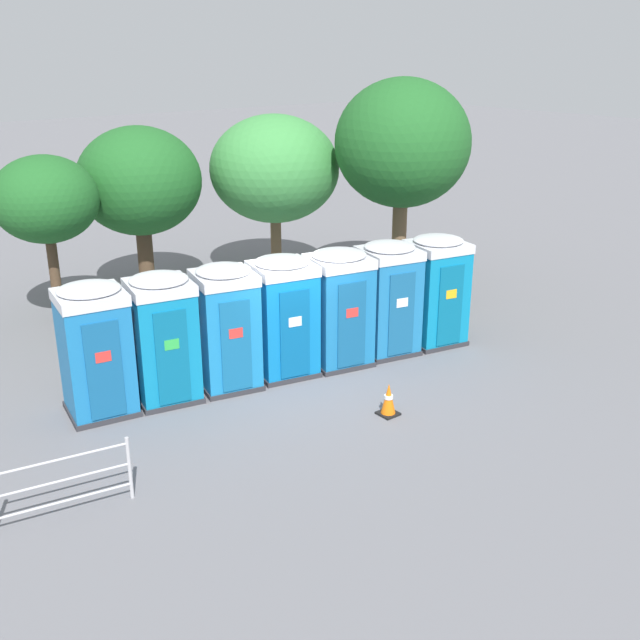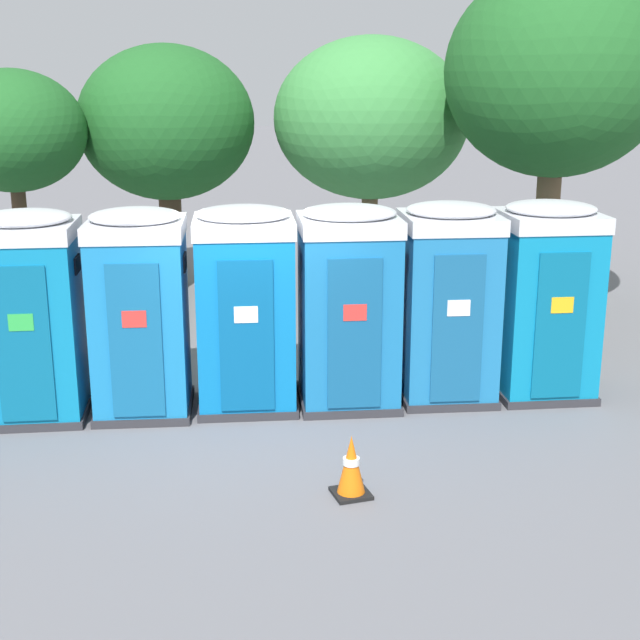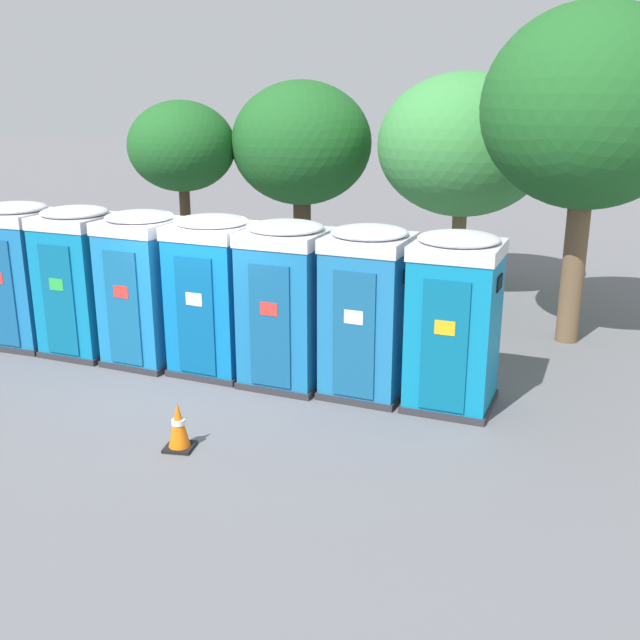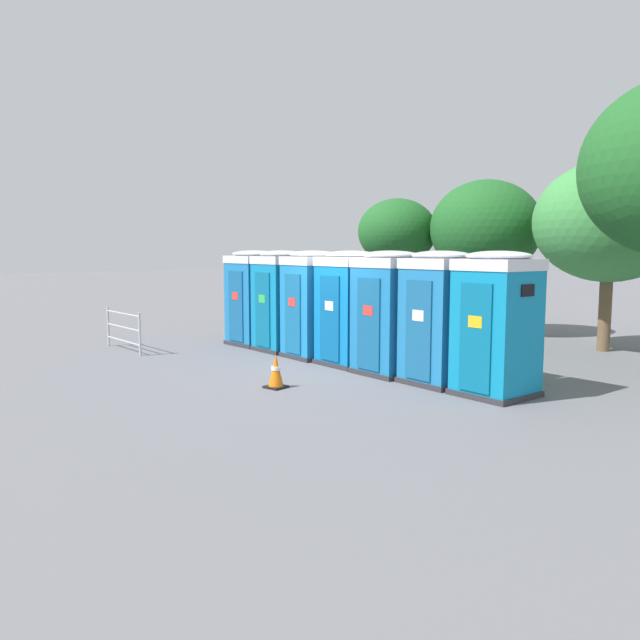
{
  "view_description": "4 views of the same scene",
  "coord_description": "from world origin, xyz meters",
  "px_view_note": "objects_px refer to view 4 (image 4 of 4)",
  "views": [
    {
      "loc": [
        -8.48,
        -11.66,
        6.58
      ],
      "look_at": [
        0.85,
        -0.01,
        1.06
      ],
      "focal_mm": 42.0,
      "sensor_mm": 36.0,
      "label": 1
    },
    {
      "loc": [
        -2.39,
        -10.22,
        4.08
      ],
      "look_at": [
        0.94,
        -0.03,
        1.1
      ],
      "focal_mm": 50.0,
      "sensor_mm": 36.0,
      "label": 2
    },
    {
      "loc": [
        3.73,
        -10.79,
        4.4
      ],
      "look_at": [
        1.82,
        -0.21,
        1.07
      ],
      "focal_mm": 42.0,
      "sensor_mm": 36.0,
      "label": 3
    },
    {
      "loc": [
        8.34,
        -10.8,
        2.56
      ],
      "look_at": [
        -0.96,
        0.36,
        0.91
      ],
      "focal_mm": 35.0,
      "sensor_mm": 36.0,
      "label": 4
    }
  ],
  "objects_px": {
    "portapotty_0": "(254,297)",
    "portapotty_6": "(497,323)",
    "street_tree_3": "(397,232)",
    "portapotty_5": "(440,317)",
    "street_tree_0": "(610,222)",
    "portapotty_1": "(282,300)",
    "portapotty_4": "(389,312)",
    "portapotty_2": "(313,304)",
    "traffic_cone": "(276,371)",
    "event_barrier": "(123,328)",
    "street_tree_1": "(485,229)",
    "portapotty_3": "(350,307)"
  },
  "relations": [
    {
      "from": "portapotty_0",
      "to": "portapotty_6",
      "type": "bearing_deg",
      "value": -11.01
    },
    {
      "from": "street_tree_3",
      "to": "portapotty_5",
      "type": "bearing_deg",
      "value": -51.39
    },
    {
      "from": "street_tree_0",
      "to": "portapotty_1",
      "type": "bearing_deg",
      "value": -140.9
    },
    {
      "from": "portapotty_1",
      "to": "portapotty_5",
      "type": "bearing_deg",
      "value": -10.82
    },
    {
      "from": "portapotty_0",
      "to": "street_tree_0",
      "type": "distance_m",
      "value": 9.25
    },
    {
      "from": "portapotty_4",
      "to": "street_tree_3",
      "type": "relative_size",
      "value": 0.61
    },
    {
      "from": "portapotty_0",
      "to": "portapotty_2",
      "type": "bearing_deg",
      "value": -11.28
    },
    {
      "from": "portapotty_2",
      "to": "portapotty_1",
      "type": "bearing_deg",
      "value": 168.33
    },
    {
      "from": "portapotty_4",
      "to": "street_tree_3",
      "type": "bearing_deg",
      "value": 121.77
    },
    {
      "from": "street_tree_0",
      "to": "street_tree_3",
      "type": "xyz_separation_m",
      "value": [
        -6.43,
        0.31,
        -0.14
      ]
    },
    {
      "from": "portapotty_4",
      "to": "portapotty_6",
      "type": "relative_size",
      "value": 1.0
    },
    {
      "from": "traffic_cone",
      "to": "event_barrier",
      "type": "relative_size",
      "value": 0.32
    },
    {
      "from": "portapotty_1",
      "to": "portapotty_6",
      "type": "relative_size",
      "value": 1.0
    },
    {
      "from": "portapotty_5",
      "to": "portapotty_6",
      "type": "xyz_separation_m",
      "value": [
        1.25,
        -0.26,
        -0.0
      ]
    },
    {
      "from": "portapotty_5",
      "to": "traffic_cone",
      "type": "relative_size",
      "value": 3.97
    },
    {
      "from": "portapotty_1",
      "to": "street_tree_0",
      "type": "height_order",
      "value": "street_tree_0"
    },
    {
      "from": "portapotty_1",
      "to": "portapotty_5",
      "type": "relative_size",
      "value": 1.0
    },
    {
      "from": "portapotty_2",
      "to": "portapotty_6",
      "type": "height_order",
      "value": "same"
    },
    {
      "from": "portapotty_4",
      "to": "street_tree_1",
      "type": "height_order",
      "value": "street_tree_1"
    },
    {
      "from": "portapotty_6",
      "to": "street_tree_0",
      "type": "distance_m",
      "value": 6.67
    },
    {
      "from": "event_barrier",
      "to": "portapotty_1",
      "type": "bearing_deg",
      "value": 40.46
    },
    {
      "from": "portapotty_2",
      "to": "portapotty_0",
      "type": "bearing_deg",
      "value": 168.72
    },
    {
      "from": "portapotty_4",
      "to": "portapotty_5",
      "type": "distance_m",
      "value": 1.28
    },
    {
      "from": "portapotty_4",
      "to": "street_tree_1",
      "type": "relative_size",
      "value": 0.55
    },
    {
      "from": "portapotty_6",
      "to": "traffic_cone",
      "type": "bearing_deg",
      "value": -149.06
    },
    {
      "from": "street_tree_1",
      "to": "event_barrier",
      "type": "xyz_separation_m",
      "value": [
        -5.69,
        -8.69,
        -2.6
      ]
    },
    {
      "from": "portapotty_1",
      "to": "event_barrier",
      "type": "relative_size",
      "value": 1.25
    },
    {
      "from": "portapotty_1",
      "to": "portapotty_4",
      "type": "distance_m",
      "value": 3.85
    },
    {
      "from": "event_barrier",
      "to": "portapotty_5",
      "type": "bearing_deg",
      "value": 11.53
    },
    {
      "from": "portapotty_0",
      "to": "street_tree_3",
      "type": "relative_size",
      "value": 0.61
    },
    {
      "from": "portapotty_1",
      "to": "street_tree_1",
      "type": "relative_size",
      "value": 0.55
    },
    {
      "from": "portapotty_2",
      "to": "event_barrier",
      "type": "distance_m",
      "value": 4.97
    },
    {
      "from": "portapotty_0",
      "to": "street_tree_3",
      "type": "height_order",
      "value": "street_tree_3"
    },
    {
      "from": "portapotty_2",
      "to": "portapotty_5",
      "type": "height_order",
      "value": "same"
    },
    {
      "from": "portapotty_1",
      "to": "portapotty_6",
      "type": "xyz_separation_m",
      "value": [
        6.29,
        -1.23,
        -0.0
      ]
    },
    {
      "from": "portapotty_3",
      "to": "street_tree_1",
      "type": "relative_size",
      "value": 0.55
    },
    {
      "from": "street_tree_3",
      "to": "event_barrier",
      "type": "xyz_separation_m",
      "value": [
        -2.97,
        -8.08,
        -2.54
      ]
    },
    {
      "from": "portapotty_5",
      "to": "street_tree_0",
      "type": "distance_m",
      "value": 6.55
    },
    {
      "from": "street_tree_1",
      "to": "traffic_cone",
      "type": "height_order",
      "value": "street_tree_1"
    },
    {
      "from": "portapotty_1",
      "to": "portapotty_4",
      "type": "relative_size",
      "value": 1.0
    },
    {
      "from": "street_tree_0",
      "to": "event_barrier",
      "type": "height_order",
      "value": "street_tree_0"
    },
    {
      "from": "street_tree_0",
      "to": "event_barrier",
      "type": "bearing_deg",
      "value": -140.45
    },
    {
      "from": "portapotty_4",
      "to": "portapotty_5",
      "type": "xyz_separation_m",
      "value": [
        1.27,
        -0.19,
        0.0
      ]
    },
    {
      "from": "event_barrier",
      "to": "street_tree_0",
      "type": "bearing_deg",
      "value": 39.55
    },
    {
      "from": "portapotty_4",
      "to": "portapotty_2",
      "type": "bearing_deg",
      "value": 168.45
    },
    {
      "from": "street_tree_0",
      "to": "portapotty_3",
      "type": "bearing_deg",
      "value": -124.2
    },
    {
      "from": "portapotty_5",
      "to": "street_tree_0",
      "type": "relative_size",
      "value": 0.53
    },
    {
      "from": "portapotty_1",
      "to": "street_tree_0",
      "type": "distance_m",
      "value": 8.4
    },
    {
      "from": "portapotty_3",
      "to": "event_barrier",
      "type": "xyz_separation_m",
      "value": [
        -5.59,
        -2.15,
        -0.72
      ]
    },
    {
      "from": "street_tree_0",
      "to": "street_tree_3",
      "type": "distance_m",
      "value": 6.44
    }
  ]
}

